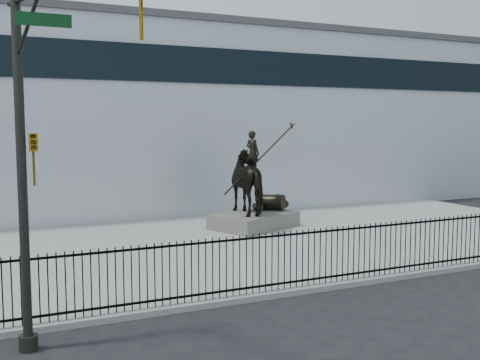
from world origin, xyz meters
name	(u,v)px	position (x,y,z in m)	size (l,w,h in m)	color
ground	(336,305)	(0.00, 0.00, 0.00)	(120.00, 120.00, 0.00)	black
plaza	(223,245)	(0.00, 7.00, 0.07)	(30.00, 12.00, 0.15)	gray
building	(131,122)	(0.00, 20.00, 4.50)	(44.00, 14.00, 9.00)	silver
picket_fence	(309,257)	(0.00, 1.25, 0.90)	(22.10, 0.10, 1.50)	black
statue_plinth	(254,220)	(2.32, 9.20, 0.45)	(3.24, 2.23, 0.61)	#5A5753
equestrian_statue	(255,182)	(2.38, 9.22, 2.03)	(3.88, 3.20, 3.52)	black
traffic_signal_left	(39,143)	(-6.75, -0.62, 4.03)	(1.52, 4.84, 7.00)	black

